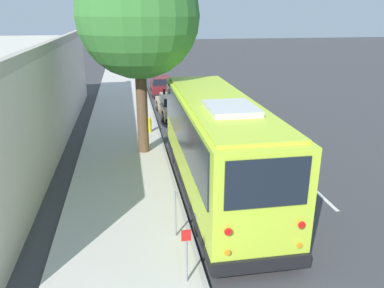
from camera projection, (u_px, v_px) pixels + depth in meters
name	position (u px, v px, depth m)	size (l,w,h in m)	color
ground_plane	(218.00, 173.00, 15.13)	(160.00, 160.00, 0.00)	#3D3D3F
sidewalk_slab	(122.00, 178.00, 14.48)	(80.00, 3.73, 0.15)	beige
curb_strip	(171.00, 174.00, 14.80)	(80.00, 0.14, 0.15)	#AAA69D
shuttle_bus	(216.00, 140.00, 13.03)	(10.09, 2.68, 3.58)	#BCDB38
parked_sedan_tan	(173.00, 106.00, 23.42)	(4.51, 1.83, 1.32)	tan
parked_sedan_maroon	(161.00, 86.00, 29.92)	(4.64, 1.81, 1.33)	maroon
street_tree	(137.00, 7.00, 15.17)	(5.05, 5.05, 9.13)	brown
sign_post_near	(186.00, 255.00, 8.57)	(0.06, 0.22, 1.39)	gray
sign_post_far	(175.00, 214.00, 10.37)	(0.06, 0.06, 1.39)	gray
fire_hydrant	(149.00, 125.00, 19.69)	(0.22, 0.22, 0.81)	gold
lane_stripe_mid	(320.00, 195.00, 13.31)	(2.40, 0.14, 0.01)	silver
lane_stripe_ahead	(262.00, 141.00, 18.89)	(2.40, 0.14, 0.01)	silver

